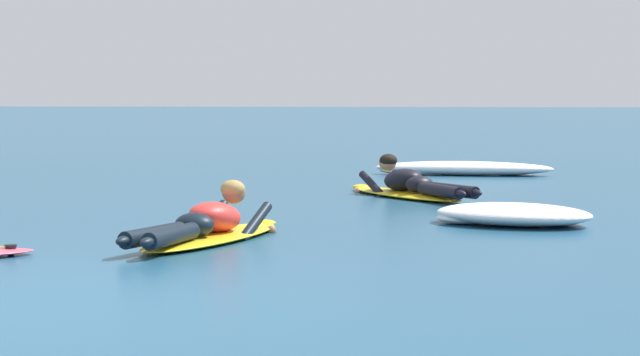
{
  "coord_description": "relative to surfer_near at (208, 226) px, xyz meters",
  "views": [
    {
      "loc": [
        2.46,
        -7.7,
        1.33
      ],
      "look_at": [
        1.45,
        5.76,
        0.36
      ],
      "focal_mm": 73.48,
      "sensor_mm": 36.0,
      "label": 1
    }
  ],
  "objects": [
    {
      "name": "whitewater_mid_left",
      "position": [
        2.44,
        8.35,
        -0.04
      ],
      "size": [
        2.66,
        0.88,
        0.21
      ],
      "color": "white",
      "rests_on": "ground"
    },
    {
      "name": "ground_plane",
      "position": [
        -0.69,
        6.84,
        -0.13
      ],
      "size": [
        120.0,
        120.0,
        0.0
      ],
      "primitive_type": "plane",
      "color": "navy"
    },
    {
      "name": "surfer_near",
      "position": [
        0.0,
        0.0,
        0.0
      ],
      "size": [
        1.23,
        2.55,
        0.54
      ],
      "color": "yellow",
      "rests_on": "ground"
    },
    {
      "name": "whitewater_back",
      "position": [
        2.68,
        1.55,
        -0.04
      ],
      "size": [
        1.77,
        1.48,
        0.21
      ],
      "color": "white",
      "rests_on": "ground"
    },
    {
      "name": "surfer_far",
      "position": [
        1.67,
        4.49,
        -0.0
      ],
      "size": [
        1.72,
        2.41,
        0.53
      ],
      "color": "yellow",
      "rests_on": "ground"
    }
  ]
}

